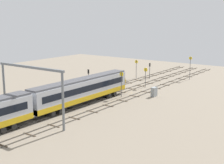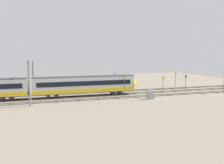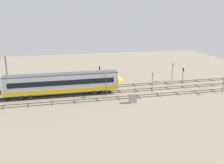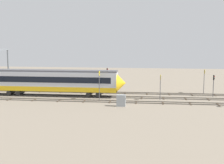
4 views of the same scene
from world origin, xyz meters
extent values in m
plane|color=gray|center=(0.00, 0.00, 0.00)|extent=(111.33, 111.33, 0.00)
cube|color=#59544C|center=(0.00, -5.04, 0.08)|extent=(95.33, 0.07, 0.16)
cube|color=#59544C|center=(0.00, -3.61, 0.08)|extent=(95.33, 0.07, 0.16)
cube|color=#473828|center=(-18.16, -4.32, 0.04)|extent=(0.24, 2.40, 0.08)
cube|color=#473828|center=(-13.62, -4.32, 0.04)|extent=(0.24, 2.40, 0.08)
cube|color=#473828|center=(-9.08, -4.32, 0.04)|extent=(0.24, 2.40, 0.08)
cube|color=#473828|center=(-4.54, -4.32, 0.04)|extent=(0.24, 2.40, 0.08)
cube|color=#473828|center=(0.00, -4.32, 0.04)|extent=(0.24, 2.40, 0.08)
cube|color=#473828|center=(4.54, -4.32, 0.04)|extent=(0.24, 2.40, 0.08)
cube|color=#473828|center=(9.08, -4.32, 0.04)|extent=(0.24, 2.40, 0.08)
cube|color=#473828|center=(13.62, -4.32, 0.04)|extent=(0.24, 2.40, 0.08)
cube|color=#473828|center=(18.16, -4.32, 0.04)|extent=(0.24, 2.40, 0.08)
cube|color=#473828|center=(22.70, -4.32, 0.04)|extent=(0.24, 2.40, 0.08)
cube|color=#473828|center=(27.24, -4.32, 0.04)|extent=(0.24, 2.40, 0.08)
cube|color=#59544C|center=(0.00, -0.72, 0.08)|extent=(95.33, 0.07, 0.16)
cube|color=#59544C|center=(0.00, 0.72, 0.08)|extent=(95.33, 0.07, 0.16)
cube|color=#473828|center=(-17.87, 0.00, 0.04)|extent=(0.24, 2.40, 0.08)
cube|color=#473828|center=(-13.90, 0.00, 0.04)|extent=(0.24, 2.40, 0.08)
cube|color=#473828|center=(-9.93, 0.00, 0.04)|extent=(0.24, 2.40, 0.08)
cube|color=#473828|center=(-5.96, 0.00, 0.04)|extent=(0.24, 2.40, 0.08)
cube|color=#473828|center=(-1.99, 0.00, 0.04)|extent=(0.24, 2.40, 0.08)
cube|color=#473828|center=(1.99, 0.00, 0.04)|extent=(0.24, 2.40, 0.08)
cube|color=#473828|center=(5.96, 0.00, 0.04)|extent=(0.24, 2.40, 0.08)
cube|color=#473828|center=(9.93, 0.00, 0.04)|extent=(0.24, 2.40, 0.08)
cube|color=#473828|center=(13.90, 0.00, 0.04)|extent=(0.24, 2.40, 0.08)
cube|color=#473828|center=(17.87, 0.00, 0.04)|extent=(0.24, 2.40, 0.08)
cube|color=#473828|center=(21.85, 0.00, 0.04)|extent=(0.24, 2.40, 0.08)
cube|color=#473828|center=(25.82, 0.00, 0.04)|extent=(0.24, 2.40, 0.08)
cube|color=#473828|center=(29.79, 0.00, 0.04)|extent=(0.24, 2.40, 0.08)
cube|color=#59544C|center=(0.00, 3.61, 0.08)|extent=(95.33, 0.07, 0.16)
cube|color=#59544C|center=(0.00, 5.04, 0.08)|extent=(95.33, 0.07, 0.16)
cube|color=#473828|center=(-19.50, 4.32, 0.04)|extent=(0.24, 2.40, 0.08)
cube|color=#473828|center=(-15.17, 4.32, 0.04)|extent=(0.24, 2.40, 0.08)
cube|color=#473828|center=(-10.83, 4.32, 0.04)|extent=(0.24, 2.40, 0.08)
cube|color=#473828|center=(-6.50, 4.32, 0.04)|extent=(0.24, 2.40, 0.08)
cube|color=#473828|center=(-2.17, 4.32, 0.04)|extent=(0.24, 2.40, 0.08)
cube|color=#473828|center=(2.17, 4.32, 0.04)|extent=(0.24, 2.40, 0.08)
cube|color=#473828|center=(6.50, 4.32, 0.04)|extent=(0.24, 2.40, 0.08)
cube|color=#473828|center=(10.83, 4.32, 0.04)|extent=(0.24, 2.40, 0.08)
cube|color=#473828|center=(15.17, 4.32, 0.04)|extent=(0.24, 2.40, 0.08)
cube|color=#473828|center=(19.50, 4.32, 0.04)|extent=(0.24, 2.40, 0.08)
cube|color=#473828|center=(23.83, 4.32, 0.04)|extent=(0.24, 2.40, 0.08)
cube|color=#473828|center=(28.17, 4.32, 0.04)|extent=(0.24, 2.40, 0.08)
cube|color=#473828|center=(32.50, 4.32, 0.04)|extent=(0.24, 2.40, 0.08)
cube|color=#B7BCC6|center=(-6.66, 0.00, 2.86)|extent=(24.00, 2.90, 3.60)
cube|color=gold|center=(-6.66, 0.00, 1.51)|extent=(24.00, 2.94, 0.90)
cube|color=#4C4C51|center=(-6.66, 0.00, 4.81)|extent=(24.00, 2.50, 0.30)
cube|color=black|center=(-6.66, -1.46, 3.29)|extent=(22.00, 0.04, 1.10)
cube|color=black|center=(-6.66, 1.46, 3.29)|extent=(22.00, 0.04, 1.10)
cylinder|color=black|center=(-15.24, 0.00, 0.61)|extent=(0.90, 2.70, 0.90)
cylinder|color=black|center=(-13.44, 0.00, 0.61)|extent=(0.90, 2.70, 0.90)
cylinder|color=black|center=(0.12, 0.00, 0.61)|extent=(0.90, 2.70, 0.90)
cylinder|color=black|center=(1.92, 0.00, 0.61)|extent=(0.90, 2.70, 0.90)
cone|color=gold|center=(6.14, 0.00, 2.68)|extent=(1.60, 3.24, 3.24)
cylinder|color=slate|center=(-18.66, 6.45, 4.20)|extent=(0.36, 0.36, 8.40)
cylinder|color=#4C4C51|center=(13.20, -1.83, 2.27)|extent=(0.12, 0.12, 4.53)
cylinder|color=yellow|center=(13.24, -1.83, 4.12)|extent=(0.05, 0.90, 0.90)
cube|color=black|center=(13.27, -1.83, 4.12)|extent=(0.02, 0.41, 0.12)
cylinder|color=#4C4C51|center=(28.23, -6.32, 2.96)|extent=(0.12, 0.12, 5.93)
cylinder|color=#4C4C51|center=(22.02, 6.10, 2.38)|extent=(0.12, 0.12, 4.75)
cylinder|color=yellow|center=(22.06, 6.10, 4.35)|extent=(0.05, 0.89, 0.89)
cube|color=black|center=(22.09, 6.10, 4.35)|extent=(0.02, 0.40, 0.12)
cylinder|color=#4C4C51|center=(2.38, -2.52, 2.57)|extent=(0.12, 0.12, 5.14)
cylinder|color=yellow|center=(2.42, -2.52, 4.74)|extent=(0.05, 0.89, 0.89)
cube|color=black|center=(2.45, -2.52, 4.74)|extent=(0.02, 0.40, 0.12)
cylinder|color=#4C4C51|center=(2.62, 6.30, 1.95)|extent=(0.14, 0.14, 3.90)
cube|color=black|center=(2.62, 6.30, 4.35)|extent=(0.20, 0.32, 0.90)
sphere|color=red|center=(2.73, 6.30, 4.55)|extent=(0.20, 0.20, 0.20)
sphere|color=#262626|center=(2.73, 6.30, 4.15)|extent=(0.20, 0.20, 0.20)
cylinder|color=#4C4C51|center=(23.19, 2.70, 1.60)|extent=(0.14, 0.14, 3.21)
cube|color=black|center=(23.19, 2.70, 3.66)|extent=(0.20, 0.32, 0.90)
sphere|color=red|center=(23.30, 2.70, 3.85)|extent=(0.20, 0.20, 0.20)
sphere|color=#262626|center=(23.30, 2.70, 3.46)|extent=(0.20, 0.20, 0.20)
cube|color=gray|center=(6.76, -7.63, 0.95)|extent=(1.45, 0.80, 1.90)
cube|color=#333333|center=(7.49, -7.63, 1.23)|extent=(0.02, 0.56, 0.24)
camera|label=1|loc=(-50.11, -38.27, 15.98)|focal=51.75mm
camera|label=2|loc=(-15.46, -51.17, 9.92)|focal=34.96mm
camera|label=3|loc=(-8.36, -53.67, 17.71)|focal=40.92mm
camera|label=4|loc=(11.32, -58.07, 11.27)|focal=51.11mm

